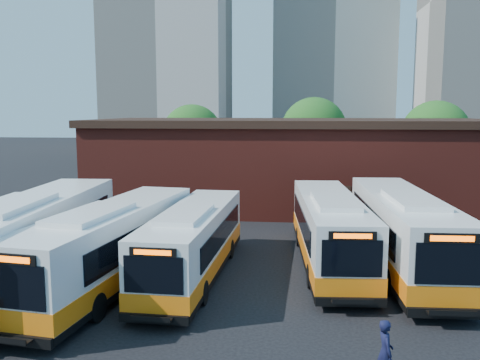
# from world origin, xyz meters

# --- Properties ---
(ground) EXTENTS (220.00, 220.00, 0.00)m
(ground) POSITION_xyz_m (0.00, 0.00, 0.00)
(ground) COLOR black
(bus_farwest) EXTENTS (3.47, 13.60, 3.67)m
(bus_farwest) POSITION_xyz_m (-10.50, 1.50, 1.67)
(bus_farwest) COLOR white
(bus_farwest) RESTS_ON ground
(bus_west) EXTENTS (4.09, 12.53, 3.36)m
(bus_west) POSITION_xyz_m (-7.17, 1.50, 1.53)
(bus_west) COLOR white
(bus_west) RESTS_ON ground
(bus_midwest) EXTENTS (2.79, 11.39, 3.08)m
(bus_midwest) POSITION_xyz_m (-4.11, 2.98, 1.40)
(bus_midwest) COLOR white
(bus_midwest) RESTS_ON ground
(bus_mideast) EXTENTS (3.25, 12.21, 3.29)m
(bus_mideast) POSITION_xyz_m (1.73, 5.43, 1.49)
(bus_mideast) COLOR white
(bus_mideast) RESTS_ON ground
(bus_east) EXTENTS (3.13, 12.98, 3.51)m
(bus_east) POSITION_xyz_m (4.92, 5.09, 1.59)
(bus_east) COLOR white
(bus_east) RESTS_ON ground
(transit_worker) EXTENTS (0.49, 0.67, 1.71)m
(transit_worker) POSITION_xyz_m (2.48, -4.89, 0.86)
(transit_worker) COLOR black
(transit_worker) RESTS_ON ground
(depot_building) EXTENTS (28.60, 12.60, 6.40)m
(depot_building) POSITION_xyz_m (0.00, 20.00, 3.26)
(depot_building) COLOR maroon
(depot_building) RESTS_ON ground
(tree_west) EXTENTS (6.00, 6.00, 7.65)m
(tree_west) POSITION_xyz_m (-10.00, 32.00, 4.64)
(tree_west) COLOR #382314
(tree_west) RESTS_ON ground
(tree_mid) EXTENTS (6.56, 6.56, 8.36)m
(tree_mid) POSITION_xyz_m (2.00, 34.00, 5.08)
(tree_mid) COLOR #382314
(tree_mid) RESTS_ON ground
(tree_east) EXTENTS (6.24, 6.24, 7.96)m
(tree_east) POSITION_xyz_m (13.00, 31.00, 4.83)
(tree_east) COLOR #382314
(tree_east) RESTS_ON ground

